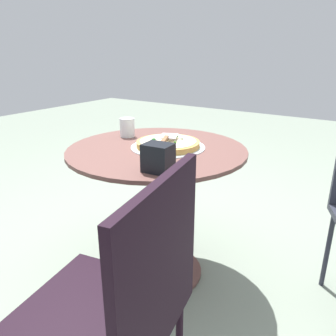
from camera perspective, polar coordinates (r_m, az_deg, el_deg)
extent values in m
plane|color=gray|center=(1.94, -1.67, -17.22)|extent=(10.00, 10.00, 0.00)
cylinder|color=brown|center=(1.61, -1.92, 3.17)|extent=(0.87, 0.87, 0.02)
cylinder|color=brown|center=(1.74, -1.79, -7.83)|extent=(0.06, 0.06, 0.68)
cylinder|color=brown|center=(1.93, -1.67, -17.01)|extent=(0.47, 0.47, 0.02)
cylinder|color=silver|center=(1.62, 0.00, 3.64)|extent=(0.36, 0.36, 0.00)
cylinder|color=#C28F46|center=(1.61, 0.00, 4.16)|extent=(0.31, 0.31, 0.03)
cylinder|color=beige|center=(1.61, 0.00, 4.66)|extent=(0.27, 0.27, 0.00)
sphere|color=#2E752D|center=(1.68, 1.42, 5.54)|extent=(0.02, 0.02, 0.02)
sphere|color=silver|center=(1.63, 2.35, 5.09)|extent=(0.02, 0.02, 0.02)
sphere|color=#25612A|center=(1.60, -2.48, 4.77)|extent=(0.02, 0.02, 0.02)
sphere|color=#386424|center=(1.57, 1.22, 4.42)|extent=(0.01, 0.01, 0.01)
sphere|color=#E1EFC9|center=(1.57, -0.21, 4.42)|extent=(0.01, 0.01, 0.01)
cube|color=silver|center=(1.62, 0.12, 5.52)|extent=(0.11, 0.12, 0.00)
cube|color=brown|center=(1.52, -0.58, 4.82)|extent=(0.06, 0.11, 0.02)
cylinder|color=silver|center=(1.83, -7.01, 6.92)|extent=(0.08, 0.08, 0.10)
cube|color=black|center=(1.28, -1.71, 1.76)|extent=(0.12, 0.10, 0.11)
cube|color=black|center=(1.04, -12.31, -23.52)|extent=(0.50, 0.50, 0.03)
cube|color=black|center=(0.81, -1.34, -16.23)|extent=(0.10, 0.42, 0.43)
cylinder|color=black|center=(1.39, -13.63, -23.58)|extent=(0.02, 0.02, 0.44)
cylinder|color=#282A36|center=(1.90, 25.69, -12.46)|extent=(0.02, 0.02, 0.43)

